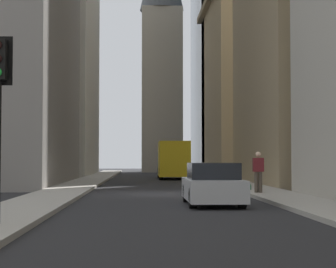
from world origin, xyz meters
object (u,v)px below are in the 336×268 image
Objects in this scene: sedan_silver at (213,185)px; pedestrian at (258,170)px; delivery_truck at (173,160)px; discarded_bottle at (251,187)px.

sedan_silver is 2.51× the size of pedestrian.
delivery_truck is 23.93× the size of discarded_bottle.
delivery_truck is 3.77× the size of pedestrian.
discarded_bottle is (2.22, -0.08, -0.83)m from pedestrian.
sedan_silver is 15.93× the size of discarded_bottle.
pedestrian is at bearing -173.13° from delivery_truck.
discarded_bottle is at bearing -172.07° from delivery_truck.
delivery_truck reaches higher than discarded_bottle.
discarded_bottle is at bearing -20.25° from sedan_silver.
pedestrian reaches higher than discarded_bottle.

